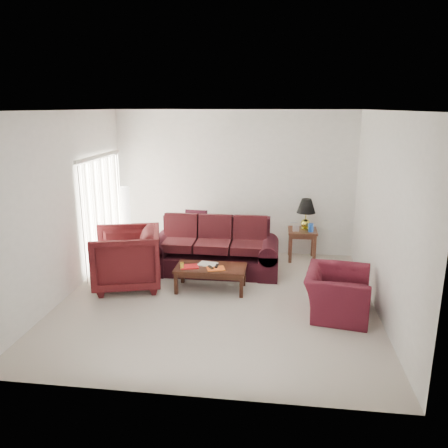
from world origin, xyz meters
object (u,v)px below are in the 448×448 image
floor_lamp (126,220)px  coffee_table (211,278)px  armchair_left (127,258)px  end_table (302,245)px  armchair_right (337,293)px  sofa (214,247)px

floor_lamp → coffee_table: bearing=-39.0°
armchair_left → coffee_table: 1.50m
end_table → armchair_right: armchair_right is taller
floor_lamp → armchair_left: 1.84m
sofa → armchair_right: 2.60m
sofa → end_table: bearing=30.0°
end_table → coffee_table: bearing=-132.2°
sofa → coffee_table: (0.08, -0.87, -0.29)m
coffee_table → floor_lamp: bearing=143.7°
end_table → armchair_right: 2.47m
floor_lamp → armchair_right: bearing=-29.7°
end_table → armchair_right: size_ratio=0.60×
floor_lamp → coffee_table: size_ratio=1.23×
sofa → coffee_table: 0.92m
coffee_table → armchair_right: bearing=-15.1°
floor_lamp → end_table: bearing=1.4°
end_table → armchair_right: (0.42, -2.43, 0.03)m
sofa → armchair_right: bearing=-34.2°
coffee_table → armchair_left: bearing=-175.9°
sofa → coffee_table: size_ratio=2.03×
sofa → end_table: sofa is taller
sofa → armchair_left: 1.66m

